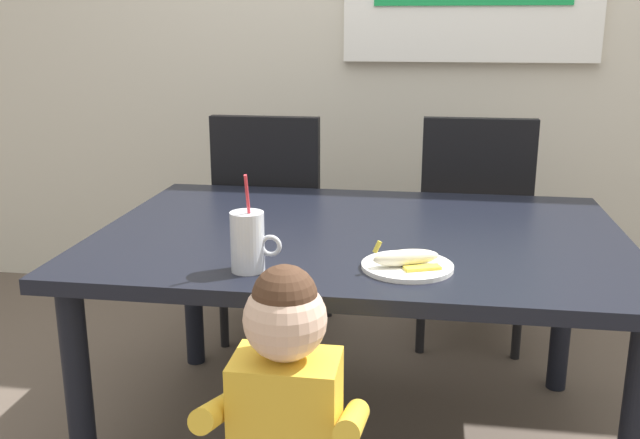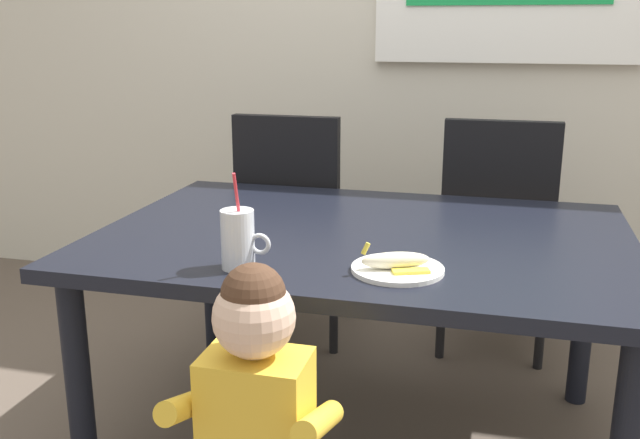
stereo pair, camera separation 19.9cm
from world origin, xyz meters
name	(u,v)px [view 1 (the left image)]	position (x,y,z in m)	size (l,w,h in m)	color
dining_table	(360,256)	(0.00, 0.00, 0.63)	(1.54, 1.07, 0.70)	black
dining_chair_left	(273,216)	(-0.43, 0.72, 0.54)	(0.44, 0.44, 0.96)	black
dining_chair_right	(473,219)	(0.38, 0.79, 0.54)	(0.44, 0.45, 0.96)	black
toddler_standing	(286,409)	(-0.08, -0.73, 0.53)	(0.33, 0.24, 0.84)	#3F4760
milk_cup	(248,245)	(-0.24, -0.39, 0.77)	(0.13, 0.08, 0.25)	silver
snack_plate	(407,266)	(0.15, -0.32, 0.71)	(0.23, 0.23, 0.01)	white
peeled_banana	(407,258)	(0.15, -0.33, 0.73)	(0.18, 0.13, 0.07)	#F4EAC6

